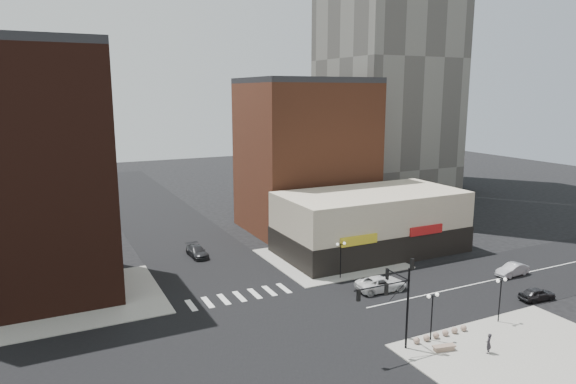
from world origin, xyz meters
TOP-DOWN VIEW (x-y plane):
  - ground at (0.00, 0.00)m, footprint 240.00×240.00m
  - road_ew at (0.00, 0.00)m, footprint 200.00×14.00m
  - road_ns at (0.00, 0.00)m, footprint 14.00×200.00m
  - sidewalk_nw at (-14.50, 14.50)m, footprint 15.00×15.00m
  - sidewalk_ne at (14.50, 14.50)m, footprint 15.00×15.00m
  - sidewalk_se at (16.00, -14.00)m, footprint 18.00×14.00m
  - building_nw at (-19.00, 18.50)m, footprint 16.00×15.00m
  - building_ne_midrise at (19.00, 29.50)m, footprint 18.00×15.00m
  - building_ne_row at (21.00, 15.00)m, footprint 24.20×12.20m
  - traffic_signal at (7.24, -7.83)m, footprint 5.59×3.09m
  - street_lamp_se_a at (11.00, -8.00)m, footprint 1.22×0.32m
  - street_lamp_se_b at (19.00, -8.00)m, footprint 1.22×0.32m
  - street_lamp_ne at (12.00, 8.00)m, footprint 1.22×0.32m
  - bollard_row at (12.12, -8.00)m, footprint 5.79×0.54m
  - white_suv at (14.04, 3.11)m, footprint 5.74×3.04m
  - dark_sedan_east at (26.68, -6.00)m, footprint 3.99×1.94m
  - silver_sedan at (30.31, 0.12)m, footprint 4.29×1.69m
  - dark_sedan_north at (-0.26, 22.86)m, footprint 2.12×4.84m
  - pedestrian at (13.62, -11.79)m, footprint 0.73×0.65m
  - stone_bench at (10.73, -9.91)m, footprint 1.97×0.96m

SIDE VIEW (x-z plane):
  - ground at x=0.00m, z-range 0.00..0.00m
  - road_ew at x=0.00m, z-range 0.00..0.02m
  - road_ns at x=0.00m, z-range 0.00..0.02m
  - sidewalk_nw at x=-14.50m, z-range 0.00..0.12m
  - sidewalk_ne at x=14.50m, z-range 0.00..0.12m
  - sidewalk_se at x=16.00m, z-range 0.00..0.12m
  - stone_bench at x=10.73m, z-range 0.14..0.58m
  - bollard_row at x=12.12m, z-range 0.12..0.66m
  - dark_sedan_east at x=26.68m, z-range 0.00..1.31m
  - dark_sedan_north at x=-0.26m, z-range 0.00..1.38m
  - silver_sedan at x=30.31m, z-range 0.00..1.39m
  - white_suv at x=14.04m, z-range 0.00..1.54m
  - pedestrian at x=13.62m, z-range 0.12..1.79m
  - street_lamp_se_a at x=11.00m, z-range 1.21..5.37m
  - street_lamp_se_b at x=19.00m, z-range 1.21..5.37m
  - street_lamp_ne at x=12.00m, z-range 1.21..5.37m
  - building_ne_row at x=21.00m, z-range -0.70..7.30m
  - traffic_signal at x=7.24m, z-range 1.07..8.85m
  - building_ne_midrise at x=19.00m, z-range 0.00..22.00m
  - building_nw at x=-19.00m, z-range 0.00..25.00m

